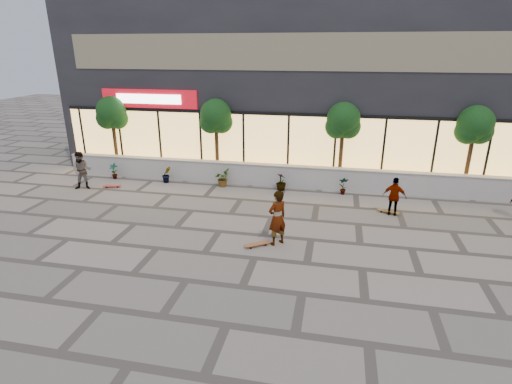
% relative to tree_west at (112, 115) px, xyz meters
% --- Properties ---
extents(ground, '(80.00, 80.00, 0.00)m').
position_rel_tree_west_xyz_m(ground, '(9.00, -7.70, -2.99)').
color(ground, gray).
rests_on(ground, ground).
extents(planter_wall, '(22.00, 0.42, 1.04)m').
position_rel_tree_west_xyz_m(planter_wall, '(9.00, -0.70, -2.46)').
color(planter_wall, silver).
rests_on(planter_wall, ground).
extents(retail_building, '(24.00, 9.17, 8.50)m').
position_rel_tree_west_xyz_m(retail_building, '(9.00, 4.79, 1.26)').
color(retail_building, black).
rests_on(retail_building, ground).
extents(shrub_a, '(0.43, 0.29, 0.81)m').
position_rel_tree_west_xyz_m(shrub_a, '(0.50, -1.25, -2.58)').
color(shrub_a, '#103314').
rests_on(shrub_a, ground).
extents(shrub_b, '(0.57, 0.57, 0.81)m').
position_rel_tree_west_xyz_m(shrub_b, '(3.30, -1.25, -2.58)').
color(shrub_b, '#103314').
rests_on(shrub_b, ground).
extents(shrub_c, '(0.68, 0.77, 0.81)m').
position_rel_tree_west_xyz_m(shrub_c, '(6.10, -1.25, -2.58)').
color(shrub_c, '#103314').
rests_on(shrub_c, ground).
extents(shrub_d, '(0.64, 0.64, 0.81)m').
position_rel_tree_west_xyz_m(shrub_d, '(8.90, -1.25, -2.58)').
color(shrub_d, '#103314').
rests_on(shrub_d, ground).
extents(shrub_e, '(0.46, 0.35, 0.81)m').
position_rel_tree_west_xyz_m(shrub_e, '(11.70, -1.25, -2.58)').
color(shrub_e, '#103314').
rests_on(shrub_e, ground).
extents(tree_west, '(1.60, 1.50, 3.92)m').
position_rel_tree_west_xyz_m(tree_west, '(0.00, 0.00, 0.00)').
color(tree_west, '#462B19').
rests_on(tree_west, ground).
extents(tree_midwest, '(1.60, 1.50, 3.92)m').
position_rel_tree_west_xyz_m(tree_midwest, '(5.50, 0.00, 0.00)').
color(tree_midwest, '#462B19').
rests_on(tree_midwest, ground).
extents(tree_mideast, '(1.60, 1.50, 3.92)m').
position_rel_tree_west_xyz_m(tree_mideast, '(11.50, 0.00, 0.00)').
color(tree_mideast, '#462B19').
rests_on(tree_mideast, ground).
extents(tree_east, '(1.60, 1.50, 3.92)m').
position_rel_tree_west_xyz_m(tree_east, '(17.00, 0.00, 0.00)').
color(tree_east, '#462B19').
rests_on(tree_east, ground).
extents(skater_center, '(0.80, 0.80, 1.88)m').
position_rel_tree_west_xyz_m(skater_center, '(9.53, -6.60, -2.04)').
color(skater_center, silver).
rests_on(skater_center, ground).
extents(skater_left, '(1.03, 0.91, 1.76)m').
position_rel_tree_west_xyz_m(skater_left, '(-0.08, -2.90, -2.10)').
color(skater_left, tan).
rests_on(skater_left, ground).
extents(skater_right_near, '(0.96, 0.57, 1.53)m').
position_rel_tree_west_xyz_m(skater_right_near, '(13.60, -3.26, -2.22)').
color(skater_right_near, white).
rests_on(skater_right_near, ground).
extents(skateboard_center, '(0.84, 0.68, 0.10)m').
position_rel_tree_west_xyz_m(skateboard_center, '(8.93, -6.91, -2.90)').
color(skateboard_center, brown).
rests_on(skateboard_center, ground).
extents(skateboard_left, '(0.84, 0.45, 0.10)m').
position_rel_tree_west_xyz_m(skateboard_left, '(1.07, -2.48, -2.90)').
color(skateboard_left, red).
rests_on(skateboard_left, ground).
extents(skateboard_right_near, '(0.84, 0.49, 0.10)m').
position_rel_tree_west_xyz_m(skateboard_right_near, '(13.46, -3.13, -2.90)').
color(skateboard_right_near, olive).
rests_on(skateboard_right_near, ground).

